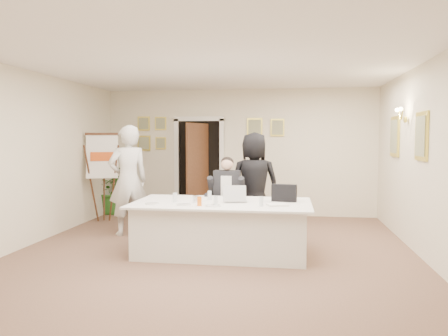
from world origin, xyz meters
name	(u,v)px	position (x,y,z in m)	size (l,w,h in m)	color
floor	(212,256)	(0.00, 0.00, 0.00)	(7.00, 7.00, 0.00)	brown
ceiling	(211,62)	(0.00, 0.00, 2.80)	(6.00, 7.00, 0.02)	white
wall_back	(239,152)	(0.00, 3.50, 1.40)	(6.00, 0.10, 2.80)	white
wall_front	(117,188)	(0.00, -3.50, 1.40)	(6.00, 0.10, 2.80)	white
wall_left	(20,159)	(-3.00, 0.00, 1.40)	(0.10, 7.00, 2.80)	white
wall_right	(431,162)	(3.00, 0.00, 1.40)	(0.10, 7.00, 2.80)	white
doorway	(199,168)	(-0.88, 3.32, 1.04)	(1.14, 0.86, 2.20)	black
pictures_back_wall	(204,132)	(-0.80, 3.47, 1.85)	(3.40, 0.06, 0.80)	#DAC84A
pictures_right_wall	(406,136)	(2.97, 1.20, 1.75)	(0.06, 2.20, 0.80)	#DAC84A
wall_sconce	(402,114)	(2.90, 1.20, 2.10)	(0.20, 0.30, 0.24)	gold
conference_table	(222,228)	(0.13, 0.14, 0.39)	(2.62, 1.40, 0.78)	silver
seated_man	(227,197)	(0.06, 1.12, 0.71)	(0.61, 0.65, 1.42)	black
flip_chart	(103,182)	(-2.64, 2.20, 0.83)	(0.65, 0.49, 1.79)	#382312
standing_man	(128,180)	(-1.71, 1.17, 0.97)	(0.71, 0.47, 1.95)	silver
standing_woman	(254,183)	(0.50, 1.55, 0.91)	(0.89, 0.58, 1.83)	black
potted_palm	(115,189)	(-2.80, 3.20, 0.55)	(0.99, 0.86, 1.10)	#286220
laptop	(236,192)	(0.33, 0.22, 0.91)	(0.34, 0.36, 0.28)	#B7BABC
laptop_bag	(284,193)	(1.04, 0.34, 0.90)	(0.37, 0.10, 0.26)	black
paper_stack	(277,205)	(0.95, -0.08, 0.79)	(0.28, 0.20, 0.03)	white
plate_left	(152,204)	(-0.83, -0.20, 0.78)	(0.20, 0.20, 0.01)	white
plate_mid	(184,205)	(-0.36, -0.22, 0.78)	(0.20, 0.20, 0.01)	white
plate_near	(213,206)	(0.07, -0.25, 0.78)	(0.22, 0.22, 0.01)	white
glass_a	(175,197)	(-0.55, 0.04, 0.84)	(0.07, 0.07, 0.14)	silver
glass_b	(216,201)	(0.10, -0.24, 0.84)	(0.06, 0.06, 0.14)	silver
glass_c	(261,201)	(0.73, -0.18, 0.84)	(0.06, 0.06, 0.14)	silver
glass_d	(210,195)	(-0.09, 0.34, 0.84)	(0.06, 0.06, 0.14)	silver
oj_glass	(199,201)	(-0.12, -0.26, 0.84)	(0.06, 0.06, 0.13)	orange
steel_jug	(196,199)	(-0.24, 0.04, 0.83)	(0.09, 0.09, 0.11)	silver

